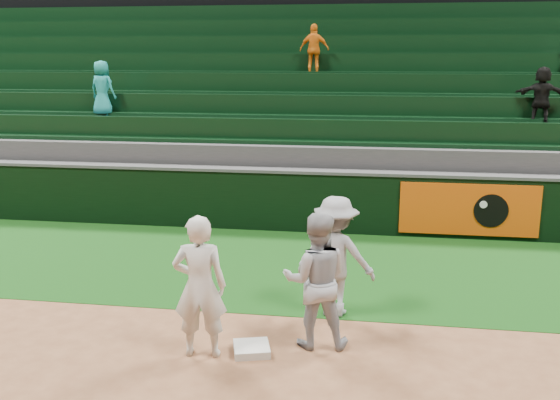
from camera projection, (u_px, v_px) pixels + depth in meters
The scene contains 8 objects.
ground at pixel (270, 346), 7.63m from camera, with size 70.00×70.00×0.00m, color brown.
foul_grass at pixel (300, 266), 10.52m from camera, with size 36.00×4.20×0.01m, color #0D370D.
first_base at pixel (252, 349), 7.46m from camera, with size 0.42×0.42×0.09m, color silver.
first_baseman at pixel (200, 287), 7.22m from camera, with size 0.63×0.41×1.72m, color silver.
baserunner at pixel (316, 280), 7.49m from camera, with size 0.81×0.63×1.67m, color #9FA1AA.
base_coach at pixel (336, 256), 8.39m from camera, with size 1.06×0.61×1.65m, color #90949C.
field_wall at pixel (315, 200), 12.48m from camera, with size 36.00×0.45×1.25m.
stadium_seating at pixel (329, 126), 15.87m from camera, with size 36.00×5.95×4.85m.
Camera 1 is at (1.19, -6.92, 3.48)m, focal length 40.00 mm.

